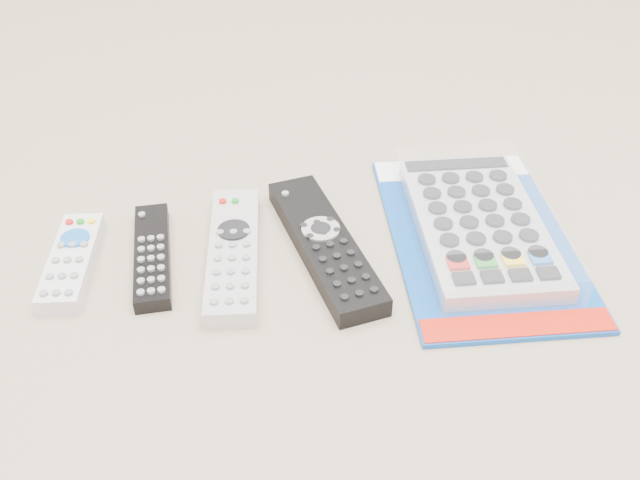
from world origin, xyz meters
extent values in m
plane|color=gray|center=(0.00, 0.00, 0.00)|extent=(5.00, 5.00, 0.00)
cube|color=silver|center=(-0.24, 0.01, 0.01)|extent=(0.08, 0.16, 0.02)
cylinder|color=blue|center=(-0.24, 0.04, 0.02)|extent=(0.04, 0.04, 0.00)
cube|color=black|center=(-0.15, 0.00, 0.01)|extent=(0.05, 0.18, 0.02)
cube|color=#BABABF|center=(-0.06, -0.02, 0.01)|extent=(0.10, 0.23, 0.02)
cylinder|color=black|center=(-0.06, 0.01, 0.02)|extent=(0.05, 0.05, 0.00)
cube|color=black|center=(0.04, -0.03, 0.01)|extent=(0.08, 0.25, 0.02)
cylinder|color=silver|center=(0.04, -0.02, 0.03)|extent=(0.05, 0.05, 0.00)
cube|color=#0E47A0|center=(0.23, -0.06, 0.00)|extent=(0.26, 0.37, 0.01)
cube|color=white|center=(0.25, 0.08, 0.01)|extent=(0.21, 0.08, 0.00)
cube|color=red|center=(0.20, -0.21, 0.01)|extent=(0.21, 0.07, 0.00)
cube|color=#BABABF|center=(0.23, -0.05, 0.02)|extent=(0.19, 0.28, 0.02)
cube|color=white|center=(0.23, -0.05, 0.03)|extent=(0.21, 0.30, 0.04)
camera|label=1|loc=(-0.13, -0.66, 0.54)|focal=40.00mm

